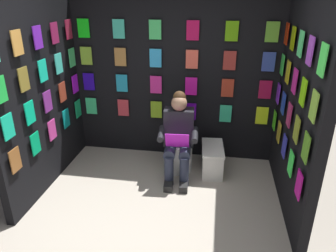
{
  "coord_description": "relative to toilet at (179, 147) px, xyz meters",
  "views": [
    {
      "loc": [
        -0.65,
        2.51,
        2.42
      ],
      "look_at": [
        -0.06,
        -1.09,
        0.85
      ],
      "focal_mm": 34.22,
      "sensor_mm": 36.0,
      "label": 1
    }
  ],
  "objects": [
    {
      "name": "toilet",
      "position": [
        0.0,
        0.0,
        0.0
      ],
      "size": [
        0.42,
        0.56,
        0.77
      ],
      "rotation": [
        0.0,
        0.0,
        0.06
      ],
      "color": "white",
      "rests_on": "ground"
    },
    {
      "name": "ground_plane",
      "position": [
        0.15,
        1.57,
        -0.33
      ],
      "size": [
        30.0,
        30.0,
        0.0
      ],
      "primitive_type": "plane",
      "color": "#B2A899"
    },
    {
      "name": "display_wall_back",
      "position": [
        0.15,
        -0.46,
        0.87
      ],
      "size": [
        3.06,
        0.14,
        2.39
      ],
      "color": "black",
      "rests_on": "ground"
    },
    {
      "name": "display_wall_right",
      "position": [
        1.67,
        0.58,
        0.87
      ],
      "size": [
        0.14,
        1.98,
        2.39
      ],
      "color": "black",
      "rests_on": "ground"
    },
    {
      "name": "display_wall_left",
      "position": [
        -1.38,
        0.58,
        0.87
      ],
      "size": [
        0.14,
        1.98,
        2.39
      ],
      "color": "black",
      "rests_on": "ground"
    },
    {
      "name": "person_reading",
      "position": [
        -0.01,
        0.23,
        0.27
      ],
      "size": [
        0.54,
        0.7,
        1.19
      ],
      "rotation": [
        0.0,
        0.0,
        0.06
      ],
      "color": "black",
      "rests_on": "ground"
    },
    {
      "name": "comic_longbox_near",
      "position": [
        -0.48,
        0.04,
        -0.13
      ],
      "size": [
        0.34,
        0.62,
        0.39
      ],
      "rotation": [
        0.0,
        0.0,
        0.08
      ],
      "color": "white",
      "rests_on": "ground"
    }
  ]
}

